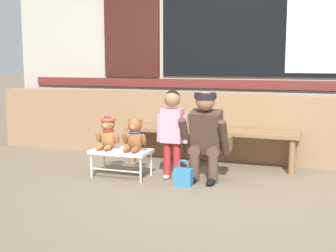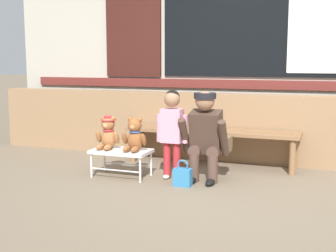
{
  "view_description": "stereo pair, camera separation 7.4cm",
  "coord_description": "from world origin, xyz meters",
  "px_view_note": "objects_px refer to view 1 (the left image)",
  "views": [
    {
      "loc": [
        0.96,
        -4.13,
        1.26
      ],
      "look_at": [
        -0.65,
        0.46,
        0.55
      ],
      "focal_mm": 47.78,
      "sensor_mm": 36.0,
      "label": 1
    },
    {
      "loc": [
        1.03,
        -4.1,
        1.26
      ],
      "look_at": [
        -0.65,
        0.46,
        0.55
      ],
      "focal_mm": 47.78,
      "sensor_mm": 36.0,
      "label": 2
    }
  ],
  "objects_px": {
    "wooden_bench_long": "(210,135)",
    "teddy_bear_plain": "(135,136)",
    "adult_crouching": "(207,136)",
    "handbag_on_ground": "(183,177)",
    "small_display_bench": "(121,153)",
    "teddy_bear_with_hat": "(108,133)",
    "child_standing": "(172,124)"
  },
  "relations": [
    {
      "from": "wooden_bench_long",
      "to": "teddy_bear_plain",
      "type": "bearing_deg",
      "value": -126.28
    },
    {
      "from": "teddy_bear_plain",
      "to": "adult_crouching",
      "type": "height_order",
      "value": "adult_crouching"
    },
    {
      "from": "teddy_bear_plain",
      "to": "adult_crouching",
      "type": "distance_m",
      "value": 0.77
    },
    {
      "from": "teddy_bear_plain",
      "to": "handbag_on_ground",
      "type": "distance_m",
      "value": 0.71
    },
    {
      "from": "handbag_on_ground",
      "to": "adult_crouching",
      "type": "bearing_deg",
      "value": 60.23
    },
    {
      "from": "small_display_bench",
      "to": "adult_crouching",
      "type": "xyz_separation_m",
      "value": [
        0.91,
        0.17,
        0.21
      ]
    },
    {
      "from": "teddy_bear_plain",
      "to": "wooden_bench_long",
      "type": "bearing_deg",
      "value": 53.72
    },
    {
      "from": "small_display_bench",
      "to": "adult_crouching",
      "type": "bearing_deg",
      "value": 10.29
    },
    {
      "from": "teddy_bear_with_hat",
      "to": "handbag_on_ground",
      "type": "distance_m",
      "value": 0.99
    },
    {
      "from": "child_standing",
      "to": "handbag_on_ground",
      "type": "xyz_separation_m",
      "value": [
        0.2,
        -0.23,
        -0.5
      ]
    },
    {
      "from": "child_standing",
      "to": "handbag_on_ground",
      "type": "height_order",
      "value": "child_standing"
    },
    {
      "from": "wooden_bench_long",
      "to": "adult_crouching",
      "type": "height_order",
      "value": "adult_crouching"
    },
    {
      "from": "small_display_bench",
      "to": "teddy_bear_plain",
      "type": "height_order",
      "value": "teddy_bear_plain"
    },
    {
      "from": "adult_crouching",
      "to": "wooden_bench_long",
      "type": "bearing_deg",
      "value": 100.87
    },
    {
      "from": "small_display_bench",
      "to": "wooden_bench_long",
      "type": "bearing_deg",
      "value": 47.36
    },
    {
      "from": "small_display_bench",
      "to": "handbag_on_ground",
      "type": "distance_m",
      "value": 0.78
    },
    {
      "from": "child_standing",
      "to": "small_display_bench",
      "type": "bearing_deg",
      "value": -169.68
    },
    {
      "from": "child_standing",
      "to": "handbag_on_ground",
      "type": "relative_size",
      "value": 3.52
    },
    {
      "from": "wooden_bench_long",
      "to": "child_standing",
      "type": "bearing_deg",
      "value": -107.09
    },
    {
      "from": "teddy_bear_with_hat",
      "to": "child_standing",
      "type": "height_order",
      "value": "child_standing"
    },
    {
      "from": "wooden_bench_long",
      "to": "teddy_bear_plain",
      "type": "relative_size",
      "value": 5.78
    },
    {
      "from": "teddy_bear_with_hat",
      "to": "child_standing",
      "type": "xyz_separation_m",
      "value": [
        0.71,
        0.1,
        0.12
      ]
    },
    {
      "from": "small_display_bench",
      "to": "child_standing",
      "type": "bearing_deg",
      "value": 10.32
    },
    {
      "from": "teddy_bear_with_hat",
      "to": "teddy_bear_plain",
      "type": "height_order",
      "value": "same"
    },
    {
      "from": "teddy_bear_with_hat",
      "to": "teddy_bear_plain",
      "type": "xyz_separation_m",
      "value": [
        0.32,
        -0.0,
        -0.01
      ]
    },
    {
      "from": "handbag_on_ground",
      "to": "teddy_bear_plain",
      "type": "bearing_deg",
      "value": 167.92
    },
    {
      "from": "small_display_bench",
      "to": "teddy_bear_with_hat",
      "type": "distance_m",
      "value": 0.26
    },
    {
      "from": "small_display_bench",
      "to": "teddy_bear_with_hat",
      "type": "bearing_deg",
      "value": 179.23
    },
    {
      "from": "wooden_bench_long",
      "to": "handbag_on_ground",
      "type": "relative_size",
      "value": 7.72
    },
    {
      "from": "teddy_bear_with_hat",
      "to": "teddy_bear_plain",
      "type": "distance_m",
      "value": 0.32
    },
    {
      "from": "child_standing",
      "to": "adult_crouching",
      "type": "bearing_deg",
      "value": 10.23
    },
    {
      "from": "handbag_on_ground",
      "to": "child_standing",
      "type": "bearing_deg",
      "value": 131.02
    }
  ]
}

